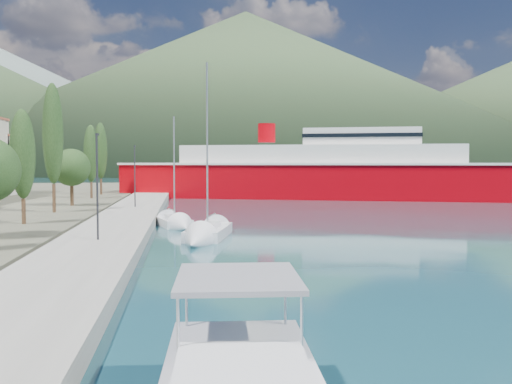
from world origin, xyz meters
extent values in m
plane|color=#16424C|center=(0.00, 120.00, 0.00)|extent=(1400.00, 1400.00, 0.00)
cube|color=gray|center=(-9.00, 26.00, 0.40)|extent=(5.00, 88.00, 0.80)
cone|color=slate|center=(80.00, 680.00, 90.00)|extent=(760.00, 760.00, 180.00)
cone|color=#354A2C|center=(40.00, 400.00, 57.50)|extent=(480.00, 480.00, 115.00)
cylinder|color=#47301E|center=(-15.78, 24.77, 1.62)|extent=(0.30, 0.30, 1.84)
ellipsoid|color=#233E1A|center=(-15.78, 24.77, 5.81)|extent=(1.80, 1.80, 6.54)
cylinder|color=#47301E|center=(-15.78, 34.45, 1.98)|extent=(0.30, 0.30, 2.55)
ellipsoid|color=#233E1A|center=(-15.78, 34.45, 7.77)|extent=(1.80, 1.80, 9.05)
cylinder|color=#47301E|center=(-15.78, 42.52, 1.91)|extent=(0.36, 0.36, 2.42)
sphere|color=#233E1A|center=(-15.78, 42.52, 4.67)|extent=(3.87, 3.87, 3.87)
cylinder|color=#47301E|center=(-15.78, 54.82, 1.71)|extent=(0.30, 0.30, 2.02)
ellipsoid|color=#233E1A|center=(-15.78, 54.82, 6.29)|extent=(1.80, 1.80, 7.15)
cylinder|color=#47301E|center=(-15.78, 63.02, 1.80)|extent=(0.30, 0.30, 2.21)
ellipsoid|color=#233E1A|center=(-15.78, 63.02, 6.82)|extent=(1.80, 1.80, 7.82)
cylinder|color=#2D2D33|center=(-9.00, 14.71, 3.80)|extent=(0.12, 0.12, 6.00)
cube|color=#2D2D33|center=(-9.00, 14.96, 6.80)|extent=(0.15, 0.50, 0.12)
cylinder|color=#2D2D33|center=(-9.00, 38.62, 3.80)|extent=(0.12, 0.12, 6.00)
cube|color=#2D2D33|center=(-9.00, 38.87, 6.80)|extent=(0.15, 0.50, 0.12)
cube|color=slate|center=(-2.93, -6.76, 2.81)|extent=(2.69, 3.14, 0.11)
cube|color=silver|center=(-2.45, 21.03, 0.26)|extent=(3.76, 6.88, 0.92)
cube|color=silver|center=(-2.55, 20.61, 0.87)|extent=(1.96, 2.86, 0.36)
cylinder|color=silver|center=(-2.55, 20.61, 6.34)|extent=(0.12, 0.12, 11.25)
cone|color=silver|center=(-3.39, 16.97, 0.26)|extent=(2.98, 3.49, 2.35)
cube|color=silver|center=(-5.02, 28.42, 0.23)|extent=(3.25, 5.19, 0.83)
cube|color=silver|center=(-4.94, 28.11, 0.78)|extent=(1.71, 2.18, 0.32)
cylinder|color=silver|center=(-4.94, 28.11, 4.77)|extent=(0.12, 0.12, 8.25)
cone|color=silver|center=(-4.25, 25.44, 0.23)|extent=(2.60, 2.70, 2.11)
cube|color=#A80008|center=(15.47, 63.16, 2.18)|extent=(58.39, 29.49, 5.56)
cube|color=silver|center=(15.47, 63.16, 4.96)|extent=(58.89, 29.95, 0.30)
cube|color=silver|center=(15.47, 63.16, 6.15)|extent=(40.82, 21.93, 2.98)
cube|color=silver|center=(21.12, 61.28, 8.84)|extent=(17.63, 12.10, 2.38)
cylinder|color=#A80008|center=(7.94, 65.67, 9.53)|extent=(2.58, 2.58, 2.78)
camera|label=1|loc=(-3.98, -18.43, 5.21)|focal=40.00mm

